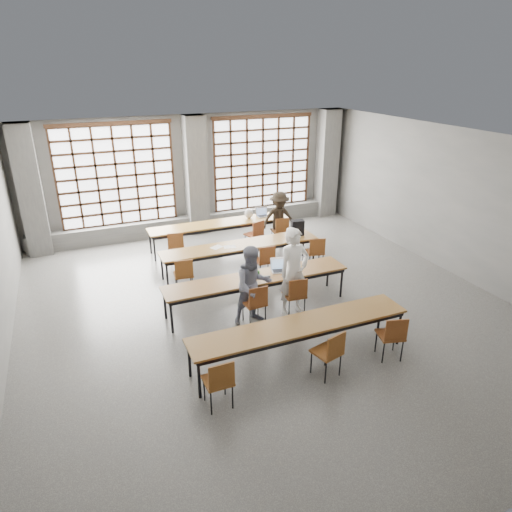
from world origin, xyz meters
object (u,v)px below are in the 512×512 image
(chair_front_left, at_px, (256,301))
(student_male, at_px, (294,272))
(chair_back_left, at_px, (176,244))
(plastic_bag, at_px, (249,213))
(mouse, at_px, (298,269))
(chair_near_mid, at_px, (330,350))
(desk_row_d, at_px, (301,327))
(backpack, at_px, (297,228))
(desk_row_a, at_px, (220,225))
(laptop_back, at_px, (262,214))
(red_pouch, at_px, (218,378))
(chair_front_right, at_px, (296,293))
(chair_near_left, at_px, (219,379))
(student_back, at_px, (279,219))
(phone, at_px, (267,277))
(chair_near_right, at_px, (393,333))
(chair_mid_left, at_px, (184,272))
(student_female, at_px, (253,285))
(chair_mid_centre, at_px, (265,258))
(chair_back_right, at_px, (281,229))
(chair_mid_right, at_px, (316,250))
(desk_row_b, at_px, (241,247))
(chair_back_mid, at_px, (256,232))
(desk_row_c, at_px, (257,279))
(green_box, at_px, (254,274))

(chair_front_left, relative_size, student_male, 0.47)
(chair_back_left, distance_m, plastic_bag, 2.44)
(mouse, bearing_deg, chair_near_mid, -106.30)
(desk_row_d, bearing_deg, backpack, 63.23)
(mouse, height_order, backpack, backpack)
(desk_row_d, distance_m, plastic_bag, 5.82)
(desk_row_a, relative_size, laptop_back, 10.80)
(red_pouch, bearing_deg, chair_front_right, 39.72)
(chair_near_left, distance_m, student_back, 6.85)
(chair_front_left, relative_size, phone, 6.77)
(chair_near_right, bearing_deg, chair_front_right, 112.99)
(chair_front_right, height_order, chair_near_right, same)
(chair_mid_left, distance_m, student_female, 1.99)
(red_pouch, bearing_deg, desk_row_a, 70.98)
(phone, height_order, plastic_bag, plastic_bag)
(chair_mid_centre, relative_size, backpack, 2.20)
(desk_row_a, height_order, chair_mid_left, chair_mid_left)
(student_male, bearing_deg, chair_back_right, 59.93)
(chair_mid_left, bearing_deg, chair_near_left, -96.79)
(chair_near_left, relative_size, phone, 6.77)
(chair_mid_right, distance_m, chair_front_right, 2.39)
(chair_mid_centre, height_order, mouse, chair_mid_centre)
(chair_front_right, distance_m, phone, 0.70)
(desk_row_d, height_order, mouse, mouse)
(desk_row_b, height_order, student_back, student_back)
(chair_mid_right, height_order, chair_front_left, same)
(chair_back_mid, distance_m, chair_near_left, 6.34)
(chair_mid_centre, bearing_deg, chair_near_mid, -98.09)
(desk_row_d, height_order, chair_near_right, chair_near_right)
(desk_row_c, bearing_deg, chair_near_right, -61.31)
(chair_near_left, bearing_deg, student_back, 57.04)
(chair_near_left, relative_size, red_pouch, 4.40)
(chair_mid_right, relative_size, student_male, 0.47)
(desk_row_c, distance_m, red_pouch, 3.10)
(desk_row_d, height_order, chair_mid_centre, chair_mid_centre)
(desk_row_d, bearing_deg, chair_back_right, 67.96)
(student_back, distance_m, green_box, 3.65)
(chair_near_left, xyz_separation_m, chair_near_mid, (1.92, 0.00, 0.00))
(desk_row_b, bearing_deg, chair_mid_right, -19.39)
(chair_near_right, distance_m, student_male, 2.33)
(student_back, bearing_deg, green_box, -118.16)
(laptop_back, bearing_deg, student_male, -105.17)
(chair_back_right, xyz_separation_m, mouse, (-1.03, -2.99, 0.21))
(student_male, xyz_separation_m, phone, (-0.42, 0.40, -0.20))
(desk_row_a, bearing_deg, plastic_bag, 3.18)
(desk_row_b, xyz_separation_m, chair_mid_centre, (0.40, -0.63, -0.13))
(desk_row_c, distance_m, chair_back_right, 3.58)
(desk_row_d, relative_size, student_male, 2.12)
(chair_back_mid, distance_m, student_female, 3.80)
(chair_near_left, bearing_deg, chair_near_mid, 0.07)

